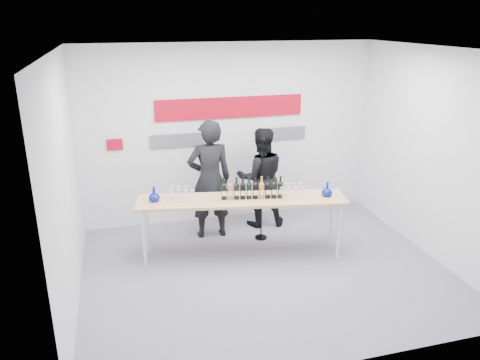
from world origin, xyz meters
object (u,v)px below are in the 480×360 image
object	(u,v)px
tasting_table	(242,203)
mic_stand	(261,209)
presenter_left	(210,180)
presenter_right	(261,177)

from	to	relation	value
tasting_table	mic_stand	size ratio (longest dim) A/B	1.84
tasting_table	mic_stand	distance (m)	0.71
tasting_table	presenter_left	bearing A→B (deg)	122.30
tasting_table	presenter_right	distance (m)	1.15
presenter_left	presenter_right	distance (m)	0.94
tasting_table	presenter_right	bearing A→B (deg)	69.16
presenter_left	mic_stand	size ratio (longest dim) A/B	1.15
presenter_right	mic_stand	size ratio (longest dim) A/B	1.01
presenter_right	mic_stand	distance (m)	0.65
tasting_table	mic_stand	xyz separation A→B (m)	(0.45, 0.45, -0.33)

